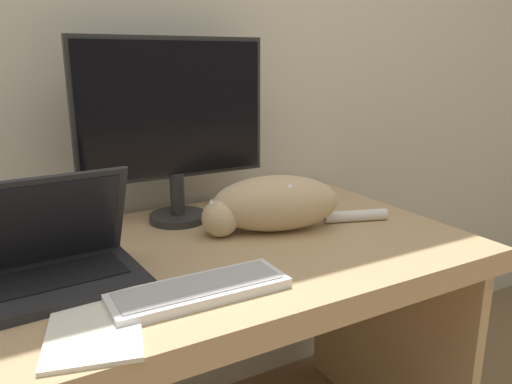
{
  "coord_description": "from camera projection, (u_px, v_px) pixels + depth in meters",
  "views": [
    {
      "loc": [
        -0.46,
        -0.67,
        1.18
      ],
      "look_at": [
        0.12,
        0.33,
        0.86
      ],
      "focal_mm": 35.0,
      "sensor_mm": 36.0,
      "label": 1
    }
  ],
  "objects": [
    {
      "name": "monitor",
      "position": [
        174.0,
        121.0,
        1.34
      ],
      "size": [
        0.53,
        0.16,
        0.5
      ],
      "color": "#282828",
      "rests_on": "desk"
    },
    {
      "name": "cat",
      "position": [
        273.0,
        203.0,
        1.32
      ],
      "size": [
        0.52,
        0.25,
        0.15
      ],
      "rotation": [
        0.0,
        0.0,
        -0.32
      ],
      "color": "#D1B284",
      "rests_on": "desk"
    },
    {
      "name": "wall_back",
      "position": [
        139.0,
        13.0,
        1.42
      ],
      "size": [
        6.4,
        0.06,
        2.6
      ],
      "color": "beige",
      "rests_on": "ground_plane"
    },
    {
      "name": "laptop",
      "position": [
        50.0,
        264.0,
        1.0
      ],
      "size": [
        0.36,
        0.25,
        0.23
      ],
      "rotation": [
        0.0,
        0.0,
        0.06
      ],
      "color": "#232326",
      "rests_on": "desk"
    },
    {
      "name": "desk",
      "position": [
        208.0,
        309.0,
        1.25
      ],
      "size": [
        1.3,
        0.74,
        0.73
      ],
      "color": "tan",
      "rests_on": "ground_plane"
    },
    {
      "name": "external_keyboard",
      "position": [
        199.0,
        290.0,
        0.97
      ],
      "size": [
        0.35,
        0.12,
        0.02
      ],
      "rotation": [
        0.0,
        0.0,
        -0.01
      ],
      "color": "white",
      "rests_on": "desk"
    },
    {
      "name": "paper_notepad",
      "position": [
        95.0,
        325.0,
        0.86
      ],
      "size": [
        0.21,
        0.28,
        0.01
      ],
      "color": "white",
      "rests_on": "desk"
    }
  ]
}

